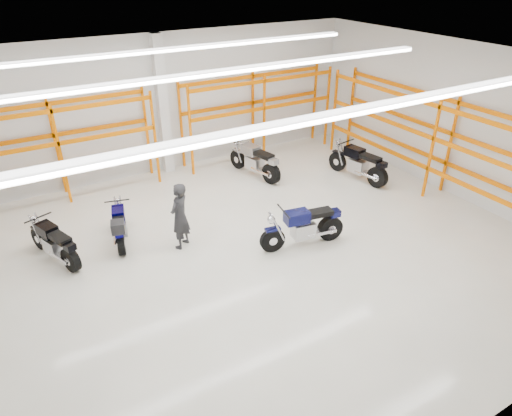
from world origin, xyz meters
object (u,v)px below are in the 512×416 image
motorcycle_back_c (256,162)px  motorcycle_back_b (120,227)px  motorcycle_back_d (360,164)px  structural_column (163,106)px  motorcycle_main (306,227)px  standing_man (180,216)px  motorcycle_back_a (55,244)px

motorcycle_back_c → motorcycle_back_b: bearing=-160.7°
motorcycle_back_d → structural_column: 6.70m
structural_column → motorcycle_main: bearing=-77.6°
standing_man → motorcycle_back_b: bearing=-72.4°
motorcycle_main → motorcycle_back_a: motorcycle_main is taller
motorcycle_back_a → motorcycle_main: bearing=-23.6°
motorcycle_back_b → motorcycle_back_c: (5.05, 1.77, 0.05)m
motorcycle_back_a → structural_column: (4.25, 3.73, 1.78)m
motorcycle_main → motorcycle_back_a: size_ratio=1.14×
standing_man → motorcycle_back_c: bearing=177.8°
standing_man → motorcycle_back_a: bearing=-55.6°
motorcycle_back_b → motorcycle_back_c: 5.36m
structural_column → motorcycle_back_c: bearing=-40.0°
motorcycle_back_d → motorcycle_main: bearing=-149.1°
motorcycle_back_c → motorcycle_back_d: (2.82, -1.92, 0.00)m
structural_column → motorcycle_back_a: bearing=-138.8°
motorcycle_main → motorcycle_back_b: bearing=149.1°
motorcycle_back_b → motorcycle_back_d: motorcycle_back_d is taller
motorcycle_main → motorcycle_back_b: (-4.06, 2.43, -0.03)m
standing_man → structural_column: size_ratio=0.39×
motorcycle_back_b → motorcycle_back_d: bearing=-1.1°
motorcycle_back_d → structural_column: structural_column is taller
motorcycle_main → motorcycle_back_c: bearing=76.7°
motorcycle_back_c → motorcycle_back_d: motorcycle_back_d is taller
motorcycle_back_b → standing_man: standing_man is taller
motorcycle_back_b → structural_column: bearing=54.2°
motorcycle_back_d → structural_column: (-5.17, 3.90, 1.71)m
motorcycle_back_b → motorcycle_back_a: bearing=179.4°
motorcycle_back_b → motorcycle_back_c: bearing=19.3°
motorcycle_main → motorcycle_back_b: motorcycle_main is taller
motorcycle_back_c → motorcycle_main: bearing=-103.3°
motorcycle_main → standing_man: (-2.76, 1.53, 0.36)m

